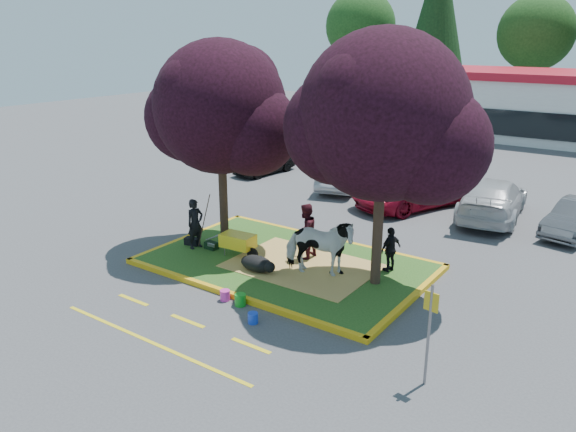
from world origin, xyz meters
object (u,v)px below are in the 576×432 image
Objects in this scene: calf at (257,264)px; car_silver at (344,172)px; handler at (195,224)px; sign_post at (429,325)px; bucket_pink at (225,295)px; cow at (319,247)px; wheelbarrow at (238,241)px; bucket_green at (240,300)px; car_black at (265,161)px; bucket_blue at (253,318)px.

car_silver is (-2.86, 10.09, 0.36)m from calf.
handler is 0.74× the size of sign_post.
cow is at bearing 62.09° from bucket_pink.
wheelbarrow is 0.86× the size of sign_post.
sign_post is at bearing -5.63° from bucket_green.
car_silver is (-8.93, 12.35, -0.58)m from sign_post.
cow reaches higher than calf.
bucket_pink is (-1.34, -2.52, -0.87)m from cow.
car_black is at bearing 24.42° from cow.
car_silver reaches higher than wheelbarrow.
bucket_pink is 0.06× the size of car_silver.
cow is 4.42m from handler.
handler is at bearing -166.17° from calf.
car_black is at bearing 146.08° from sign_post.
calf is 3.35× the size of bucket_green.
cow reaches higher than handler.
calf is at bearing -85.64° from handler.
cow is 2.99m from bucket_pink.
sign_post is 7.65× the size of bucket_pink.
bucket_green reaches higher than bucket_blue.
car_silver is (-0.10, 9.73, -0.22)m from handler.
calf is 10.50m from car_silver.
sign_post reaches higher than car_silver.
handler reaches higher than car_black.
bucket_pink is 12.26m from car_silver.
bucket_pink is at bearing -112.65° from handler.
car_black reaches higher than bucket_green.
wheelbarrow is 3.12m from bucket_green.
wheelbarrow is 4.09m from bucket_blue.
bucket_green is 14.58m from car_black.
wheelbarrow is 6.55× the size of bucket_pink.
bucket_blue is (0.04, -3.07, -0.88)m from cow.
handler is at bearing 149.19° from bucket_blue.
handler is at bearing 75.87° from cow.
bucket_green is at bearing 142.51° from cow.
car_black is at bearing 37.46° from handler.
handler is 4.23m from bucket_green.
handler reaches higher than calf.
cow is at bearing 72.11° from bucket_green.
car_black reaches higher than calf.
bucket_pink is (-0.52, 0.00, -0.02)m from bucket_green.
car_silver reaches higher than car_black.
bucket_blue is at bearing -108.97° from handler.
car_black reaches higher than bucket_blue.
calf is at bearing 115.25° from bucket_green.
bucket_pink is (1.49, -2.34, -0.49)m from wheelbarrow.
sign_post is at bearing 109.15° from car_silver.
handler is at bearing 73.84° from car_silver.
sign_post is (8.83, -2.62, 0.37)m from handler.
bucket_green is 12.41m from car_silver.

